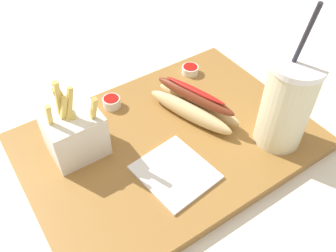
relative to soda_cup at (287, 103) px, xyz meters
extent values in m
cube|color=silver|center=(0.16, -0.11, -0.11)|extent=(2.40, 2.40, 0.02)
cube|color=olive|center=(0.16, -0.11, -0.09)|extent=(0.50, 0.35, 0.02)
cylinder|color=beige|center=(0.00, 0.00, -0.01)|extent=(0.08, 0.08, 0.15)
cylinder|color=white|center=(0.00, 0.00, 0.07)|extent=(0.08, 0.08, 0.01)
cylinder|color=#262633|center=(0.01, 0.00, 0.13)|extent=(0.01, 0.02, 0.10)
cube|color=white|center=(0.30, -0.17, -0.04)|extent=(0.09, 0.08, 0.08)
cube|color=#E5C660|center=(0.30, -0.19, 0.00)|extent=(0.01, 0.01, 0.06)
cube|color=#E5C660|center=(0.33, -0.17, 0.00)|extent=(0.01, 0.02, 0.07)
cube|color=#E5C660|center=(0.31, -0.18, 0.03)|extent=(0.01, 0.03, 0.08)
cube|color=#E5C660|center=(0.27, -0.14, 0.01)|extent=(0.01, 0.03, 0.07)
cube|color=#E5C660|center=(0.30, -0.16, 0.01)|extent=(0.03, 0.01, 0.08)
cube|color=#E5C660|center=(0.30, -0.17, 0.02)|extent=(0.02, 0.04, 0.08)
cube|color=#E5C660|center=(0.30, -0.19, 0.02)|extent=(0.02, 0.03, 0.07)
cube|color=#E5C660|center=(0.31, -0.17, 0.01)|extent=(0.02, 0.02, 0.08)
ellipsoid|color=#E5C689|center=(0.10, -0.13, -0.06)|extent=(0.08, 0.18, 0.04)
ellipsoid|color=#E5C689|center=(0.07, -0.13, -0.06)|extent=(0.08, 0.18, 0.04)
ellipsoid|color=maroon|center=(0.09, -0.13, -0.04)|extent=(0.07, 0.16, 0.02)
ellipsoid|color=red|center=(0.09, -0.13, -0.02)|extent=(0.05, 0.12, 0.01)
cylinder|color=white|center=(0.01, -0.24, -0.07)|extent=(0.03, 0.03, 0.02)
cylinder|color=#B2140F|center=(0.01, -0.24, -0.07)|extent=(0.03, 0.03, 0.01)
cylinder|color=white|center=(0.20, -0.24, -0.07)|extent=(0.03, 0.03, 0.02)
cylinder|color=#B2140F|center=(0.20, -0.24, -0.06)|extent=(0.03, 0.03, 0.01)
cube|color=white|center=(0.19, -0.04, -0.08)|extent=(0.12, 0.13, 0.00)
camera|label=1|loc=(0.40, 0.25, 0.39)|focal=38.61mm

